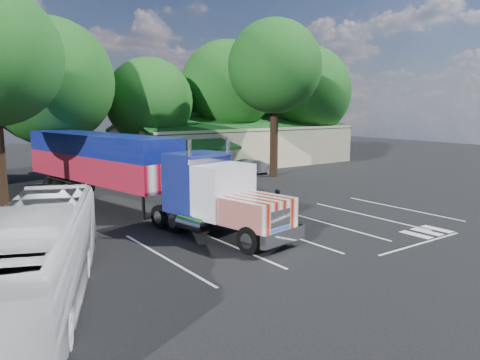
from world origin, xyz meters
TOP-DOWN VIEW (x-y plane):
  - ground at (0.00, 0.00)m, footprint 120.00×120.00m
  - event_hall at (13.74, 17.81)m, footprint 24.20×14.12m
  - tree_row_c at (-5.00, 16.20)m, footprint 10.00×10.00m
  - tree_row_d at (4.00, 17.50)m, footprint 8.00×8.00m
  - tree_row_e at (13.00, 18.00)m, footprint 9.60×9.60m
  - tree_row_f at (23.00, 16.80)m, footprint 10.40×10.40m
  - tree_near_right at (11.50, 8.50)m, footprint 8.00×8.00m
  - semi_truck at (-4.18, 3.52)m, footprint 6.75×22.31m
  - woman at (1.60, -3.76)m, footprint 0.55×0.71m
  - bicycle at (1.80, 6.71)m, footprint 0.72×1.79m
  - tour_bus at (-11.73, -8.00)m, footprint 6.88×11.59m
  - silver_sedan at (10.76, 10.50)m, footprint 4.37×1.56m

SIDE VIEW (x-z plane):
  - ground at x=0.00m, z-range 0.00..0.00m
  - bicycle at x=1.80m, z-range 0.00..0.92m
  - silver_sedan at x=10.76m, z-range 0.00..1.44m
  - woman at x=1.60m, z-range 0.00..1.72m
  - tour_bus at x=-11.73m, z-range 0.00..3.19m
  - event_hall at x=13.74m, z-range -0.56..4.99m
  - semi_truck at x=-4.18m, z-range 0.30..4.95m
  - tree_row_d at x=4.00m, z-range 1.28..11.88m
  - tree_row_f at x=23.00m, z-range 1.29..14.29m
  - tree_row_c at x=-5.00m, z-range 1.51..14.56m
  - tree_row_e at x=13.00m, z-range 1.64..14.54m
  - tree_near_right at x=11.50m, z-range 2.71..16.21m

